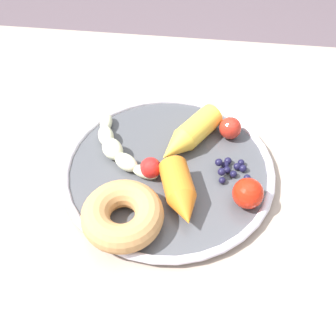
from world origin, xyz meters
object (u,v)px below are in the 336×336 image
(plate, at_px, (168,169))
(tomato_mid, at_px, (230,128))
(carrot_orange, at_px, (180,193))
(carrot_yellow, at_px, (189,135))
(banana, at_px, (117,148))
(blueberry_pile, at_px, (231,169))
(dining_table, at_px, (171,212))
(donut, at_px, (123,215))
(tomato_far, at_px, (151,168))
(tomato_near, at_px, (248,193))

(plate, height_order, tomato_mid, tomato_mid)
(carrot_orange, bearing_deg, carrot_yellow, 88.71)
(carrot_yellow, distance_m, tomato_mid, 0.07)
(banana, distance_m, blueberry_pile, 0.18)
(dining_table, height_order, carrot_yellow, carrot_yellow)
(donut, bearing_deg, tomato_far, 74.79)
(dining_table, bearing_deg, tomato_far, -147.22)
(banana, bearing_deg, tomato_far, -32.21)
(plate, height_order, tomato_far, tomato_far)
(dining_table, bearing_deg, carrot_yellow, 67.60)
(carrot_orange, xyz_separation_m, carrot_yellow, (0.00, 0.11, -0.00))
(carrot_yellow, height_order, blueberry_pile, carrot_yellow)
(plate, height_order, carrot_yellow, carrot_yellow)
(plate, distance_m, banana, 0.09)
(banana, bearing_deg, tomato_near, -19.55)
(tomato_mid, bearing_deg, tomato_near, -78.93)
(banana, relative_size, tomato_mid, 3.72)
(carrot_yellow, xyz_separation_m, tomato_mid, (0.06, 0.03, -0.00))
(banana, height_order, blueberry_pile, banana)
(carrot_yellow, height_order, tomato_near, tomato_near)
(banana, relative_size, carrot_yellow, 1.04)
(donut, bearing_deg, carrot_orange, 31.81)
(blueberry_pile, relative_size, tomato_far, 1.69)
(tomato_near, bearing_deg, dining_table, 154.59)
(blueberry_pile, xyz_separation_m, tomato_far, (-0.12, -0.02, 0.01))
(plate, distance_m, tomato_far, 0.03)
(dining_table, relative_size, tomato_near, 20.78)
(dining_table, xyz_separation_m, carrot_yellow, (0.02, 0.05, 0.14))
(carrot_yellow, relative_size, tomato_far, 3.99)
(tomato_near, height_order, tomato_far, tomato_near)
(tomato_near, bearing_deg, donut, -161.69)
(carrot_orange, bearing_deg, tomato_far, 137.81)
(plate, distance_m, tomato_near, 0.13)
(dining_table, distance_m, donut, 0.19)
(donut, height_order, blueberry_pile, donut)
(carrot_yellow, bearing_deg, tomato_near, -49.14)
(plate, relative_size, tomato_mid, 9.09)
(banana, distance_m, tomato_mid, 0.18)
(carrot_orange, bearing_deg, banana, 142.96)
(carrot_orange, relative_size, blueberry_pile, 2.02)
(tomato_mid, bearing_deg, tomato_far, -139.64)
(dining_table, xyz_separation_m, tomato_far, (-0.03, -0.02, 0.14))
(carrot_yellow, bearing_deg, donut, -115.21)
(plate, height_order, banana, banana)
(tomato_mid, bearing_deg, carrot_yellow, -156.90)
(banana, distance_m, carrot_orange, 0.13)
(carrot_yellow, relative_size, blueberry_pile, 2.36)
(carrot_orange, bearing_deg, tomato_near, 6.02)
(dining_table, xyz_separation_m, tomato_near, (0.11, -0.05, 0.15))
(carrot_yellow, bearing_deg, banana, -163.08)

